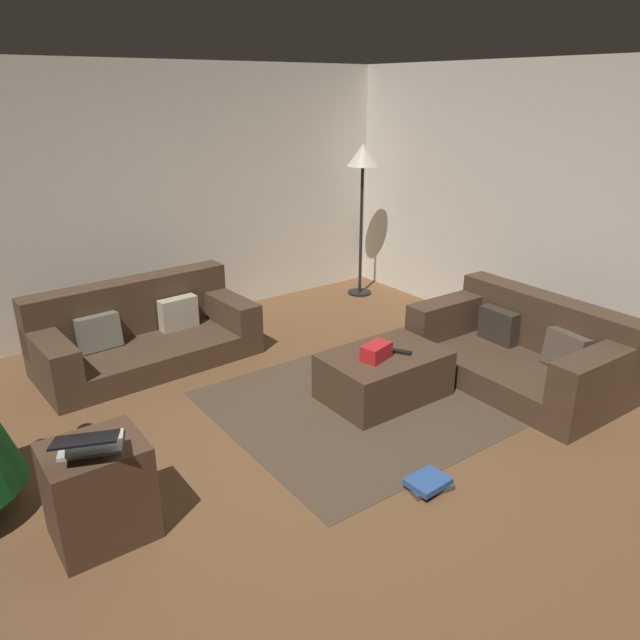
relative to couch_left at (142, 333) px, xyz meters
The scene contains 13 objects.
ground_plane 2.28m from the couch_left, 84.45° to the right, with size 6.40×6.40×0.00m, color brown.
rear_partition 1.38m from the couch_left, 76.04° to the left, with size 6.40×0.12×2.60m, color silver.
corner_partition 4.18m from the couch_left, 33.90° to the right, with size 0.12×6.40×2.60m, color silver.
couch_left is the anchor object (origin of this frame).
couch_right 3.37m from the couch_left, 42.79° to the right, with size 1.00×1.71×0.70m.
ottoman 2.24m from the couch_left, 54.10° to the right, with size 0.96×0.65×0.38m, color #473323.
gift_box 2.21m from the couch_left, 57.34° to the right, with size 0.25×0.15×0.12m, color red.
tv_remote 2.37m from the couch_left, 52.98° to the right, with size 0.05×0.16×0.02m, color black.
side_table 2.35m from the couch_left, 116.13° to the right, with size 0.52×0.44×0.58m, color #4C3323.
laptop 2.44m from the couch_left, 116.04° to the right, with size 0.43×0.46×0.17m.
book_stack 3.00m from the couch_left, 75.89° to the right, with size 0.30×0.22×0.08m.
corner_lamp 3.09m from the couch_left, ahead, with size 0.36×0.36×1.76m.
area_rug 2.25m from the couch_left, 54.10° to the right, with size 2.60×2.00×0.01m, color #4B3A2B.
Camera 1 is at (-1.88, -2.76, 2.35)m, focal length 33.71 mm.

